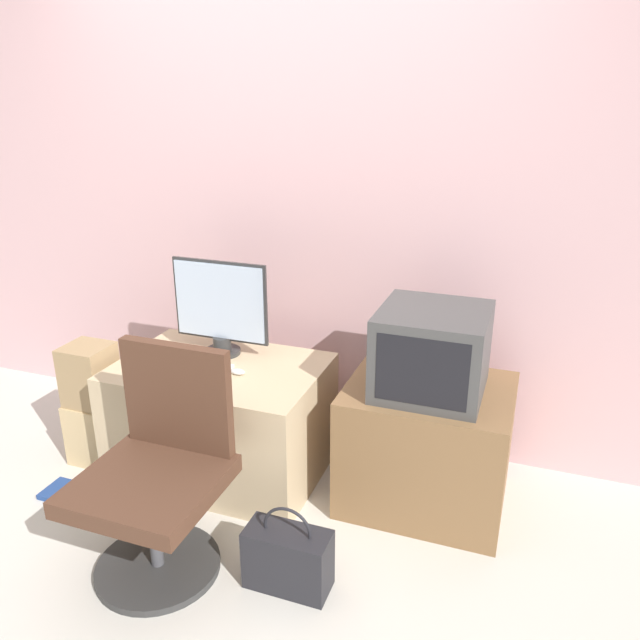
% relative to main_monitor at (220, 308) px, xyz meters
% --- Properties ---
extents(ground_plane, '(12.00, 12.00, 0.00)m').
position_rel_main_monitor_xyz_m(ground_plane, '(0.19, -0.90, -0.80)').
color(ground_plane, beige).
extents(wall_back, '(4.40, 0.05, 2.60)m').
position_rel_main_monitor_xyz_m(wall_back, '(0.19, 0.43, 0.50)').
color(wall_back, beige).
rests_on(wall_back, ground_plane).
extents(desk, '(0.98, 0.68, 0.57)m').
position_rel_main_monitor_xyz_m(desk, '(0.05, -0.14, -0.52)').
color(desk, '#CCB289').
rests_on(desk, ground_plane).
extents(side_stand, '(0.72, 0.60, 0.57)m').
position_rel_main_monitor_xyz_m(side_stand, '(1.04, -0.04, -0.52)').
color(side_stand, olive).
rests_on(side_stand, ground_plane).
extents(main_monitor, '(0.49, 0.18, 0.47)m').
position_rel_main_monitor_xyz_m(main_monitor, '(0.00, 0.00, 0.00)').
color(main_monitor, '#2D2D2D').
rests_on(main_monitor, desk).
extents(keyboard, '(0.29, 0.12, 0.01)m').
position_rel_main_monitor_xyz_m(keyboard, '(-0.02, -0.19, -0.23)').
color(keyboard, white).
rests_on(keyboard, desk).
extents(mouse, '(0.07, 0.04, 0.03)m').
position_rel_main_monitor_xyz_m(mouse, '(0.18, -0.19, -0.23)').
color(mouse, silver).
rests_on(mouse, desk).
extents(crt_tv, '(0.45, 0.46, 0.37)m').
position_rel_main_monitor_xyz_m(crt_tv, '(1.04, -0.07, -0.05)').
color(crt_tv, '#474747').
rests_on(crt_tv, side_stand).
extents(office_chair, '(0.52, 0.52, 0.88)m').
position_rel_main_monitor_xyz_m(office_chair, '(0.14, -0.80, -0.41)').
color(office_chair, '#333333').
rests_on(office_chair, ground_plane).
extents(cardboard_box_lower, '(0.24, 0.23, 0.32)m').
position_rel_main_monitor_xyz_m(cardboard_box_lower, '(-0.60, -0.28, -0.64)').
color(cardboard_box_lower, '#D1B27F').
rests_on(cardboard_box_lower, ground_plane).
extents(cardboard_box_upper, '(0.22, 0.21, 0.31)m').
position_rel_main_monitor_xyz_m(cardboard_box_upper, '(-0.60, -0.28, -0.33)').
color(cardboard_box_upper, '#A3845B').
rests_on(cardboard_box_upper, cardboard_box_lower).
extents(handbag, '(0.33, 0.15, 0.36)m').
position_rel_main_monitor_xyz_m(handbag, '(0.66, -0.76, -0.68)').
color(handbag, '#232328').
rests_on(handbag, ground_plane).
extents(book, '(0.18, 0.16, 0.02)m').
position_rel_main_monitor_xyz_m(book, '(-0.56, -0.60, -0.79)').
color(book, navy).
rests_on(book, ground_plane).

